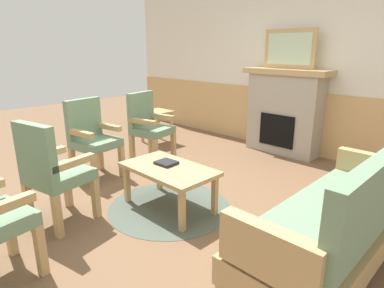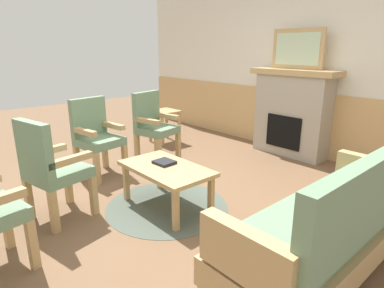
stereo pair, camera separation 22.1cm
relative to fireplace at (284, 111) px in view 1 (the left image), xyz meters
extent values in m
plane|color=brown|center=(0.00, -2.35, -0.65)|extent=(14.00, 14.00, 0.00)
cube|color=silver|center=(0.00, 0.25, 0.70)|extent=(7.20, 0.12, 2.70)
cube|color=tan|center=(0.00, 0.18, -0.18)|extent=(7.20, 0.02, 0.95)
cube|color=#A39989|center=(0.00, 0.00, -0.05)|extent=(1.10, 0.36, 1.20)
cube|color=black|center=(0.00, -0.19, -0.27)|extent=(0.56, 0.02, 0.48)
cube|color=tan|center=(0.00, 0.00, 0.59)|extent=(1.30, 0.44, 0.08)
cube|color=tan|center=(0.00, 0.00, 0.91)|extent=(0.80, 0.03, 0.56)
cube|color=#B2C6A8|center=(0.00, -0.02, 0.91)|extent=(0.68, 0.01, 0.44)
cube|color=tan|center=(1.37, -1.42, -0.57)|extent=(0.08, 0.08, 0.16)
cube|color=tan|center=(1.67, -2.26, -0.39)|extent=(0.70, 1.80, 0.20)
cube|color=gray|center=(1.67, -2.26, -0.23)|extent=(0.60, 1.70, 0.12)
cube|color=tan|center=(1.67, -1.41, -0.12)|extent=(0.60, 0.10, 0.30)
cube|color=tan|center=(1.67, -3.11, -0.12)|extent=(0.60, 0.10, 0.30)
cube|color=tan|center=(-0.28, -2.69, -0.45)|extent=(0.05, 0.05, 0.40)
cube|color=tan|center=(0.56, -2.69, -0.45)|extent=(0.05, 0.05, 0.40)
cube|color=tan|center=(-0.28, -2.25, -0.45)|extent=(0.05, 0.05, 0.40)
cube|color=tan|center=(0.56, -2.25, -0.45)|extent=(0.05, 0.05, 0.40)
cube|color=tan|center=(0.14, -2.47, -0.23)|extent=(0.96, 0.56, 0.04)
cylinder|color=#4C564C|center=(0.14, -2.47, -0.65)|extent=(1.25, 1.25, 0.01)
cube|color=black|center=(0.06, -2.43, -0.20)|extent=(0.21, 0.19, 0.03)
cube|color=tan|center=(-0.95, -1.43, -0.45)|extent=(0.07, 0.07, 0.40)
cube|color=tan|center=(-0.86, -1.84, -0.45)|extent=(0.07, 0.07, 0.40)
cube|color=tan|center=(-1.36, -1.52, -0.45)|extent=(0.07, 0.07, 0.40)
cube|color=tan|center=(-1.27, -1.93, -0.45)|extent=(0.07, 0.07, 0.40)
cube|color=gray|center=(-1.11, -1.68, -0.20)|extent=(0.57, 0.57, 0.10)
cube|color=gray|center=(-1.30, -1.72, 0.09)|extent=(0.18, 0.49, 0.48)
cube|color=tan|center=(-1.15, -1.48, -0.03)|extent=(0.44, 0.16, 0.06)
cube|color=tan|center=(-1.06, -1.88, -0.03)|extent=(0.44, 0.16, 0.06)
cube|color=tan|center=(-0.92, -2.33, -0.45)|extent=(0.07, 0.07, 0.40)
cube|color=tan|center=(-0.86, -2.74, -0.45)|extent=(0.07, 0.07, 0.40)
cube|color=tan|center=(-1.34, -2.39, -0.45)|extent=(0.07, 0.07, 0.40)
cube|color=tan|center=(-1.27, -2.81, -0.45)|extent=(0.07, 0.07, 0.40)
cube|color=gray|center=(-1.10, -2.57, -0.20)|extent=(0.55, 0.55, 0.10)
cube|color=gray|center=(-1.30, -2.60, 0.09)|extent=(0.15, 0.49, 0.48)
cube|color=tan|center=(-1.13, -2.36, -0.03)|extent=(0.45, 0.14, 0.06)
cube|color=tan|center=(-1.07, -2.77, -0.03)|extent=(0.45, 0.14, 0.06)
cube|color=tan|center=(-0.62, -3.18, -0.45)|extent=(0.07, 0.07, 0.40)
cube|color=tan|center=(-0.21, -3.09, -0.45)|extent=(0.07, 0.07, 0.40)
cube|color=tan|center=(-0.53, -3.59, -0.45)|extent=(0.07, 0.07, 0.40)
cube|color=tan|center=(-0.12, -3.50, -0.45)|extent=(0.07, 0.07, 0.40)
cube|color=gray|center=(-0.37, -3.34, -0.20)|extent=(0.57, 0.57, 0.10)
cube|color=gray|center=(-0.33, -3.54, 0.09)|extent=(0.49, 0.18, 0.48)
cube|color=tan|center=(-0.57, -3.39, -0.03)|extent=(0.16, 0.44, 0.06)
cube|color=tan|center=(-0.17, -3.30, -0.03)|extent=(0.16, 0.44, 0.06)
cube|color=tan|center=(-0.15, -3.87, -0.45)|extent=(0.07, 0.07, 0.40)
cube|color=tan|center=(0.27, -3.79, -0.45)|extent=(0.07, 0.07, 0.40)
cube|color=tan|center=(0.30, -4.00, -0.03)|extent=(0.15, 0.45, 0.06)
cube|color=tan|center=(-1.99, -0.84, -0.39)|extent=(0.04, 0.04, 0.52)
cube|color=tan|center=(-1.63, -0.84, -0.39)|extent=(0.04, 0.04, 0.52)
cube|color=tan|center=(-1.99, -1.20, -0.39)|extent=(0.04, 0.04, 0.52)
cube|color=tan|center=(-1.63, -1.20, -0.39)|extent=(0.04, 0.04, 0.52)
cube|color=tan|center=(-1.81, -1.02, -0.12)|extent=(0.44, 0.44, 0.03)
camera|label=1|loc=(2.43, -4.46, 0.92)|focal=30.42mm
camera|label=2|loc=(2.58, -4.30, 0.92)|focal=30.42mm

